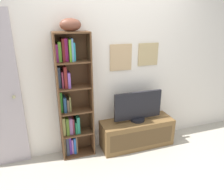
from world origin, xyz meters
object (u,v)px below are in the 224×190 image
bookshelf (71,100)px  television (138,107)px  tv_stand (137,133)px  football (70,25)px

bookshelf → television: 1.00m
tv_stand → television: size_ratio=1.51×
tv_stand → television: (-0.00, 0.00, 0.45)m
bookshelf → television: (0.97, -0.10, -0.20)m
football → bookshelf: bearing=151.4°
football → television: bearing=-4.8°
football → tv_stand: size_ratio=0.23×
bookshelf → tv_stand: size_ratio=1.56×
football → tv_stand: football is taller
football → television: size_ratio=0.35×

